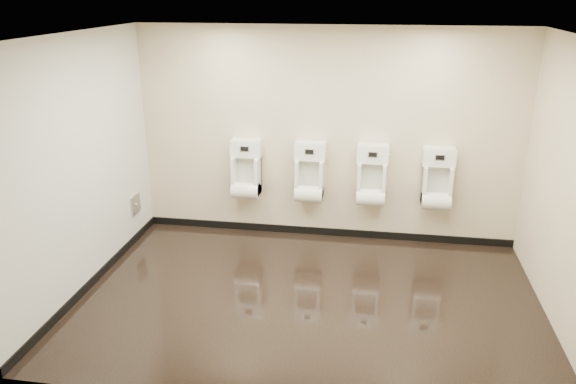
% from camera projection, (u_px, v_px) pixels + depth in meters
% --- Properties ---
extents(ground, '(5.00, 3.50, 0.00)m').
position_uv_depth(ground, '(308.00, 299.00, 6.16)').
color(ground, black).
rests_on(ground, ground).
extents(ceiling, '(5.00, 3.50, 0.00)m').
position_uv_depth(ceiling, '(312.00, 36.00, 5.20)').
color(ceiling, silver).
extents(back_wall, '(5.00, 0.02, 2.80)m').
position_uv_depth(back_wall, '(327.00, 136.00, 7.30)').
color(back_wall, beige).
rests_on(back_wall, ground).
extents(front_wall, '(5.00, 0.02, 2.80)m').
position_uv_depth(front_wall, '(280.00, 254.00, 4.06)').
color(front_wall, beige).
rests_on(front_wall, ground).
extents(left_wall, '(0.02, 3.50, 2.80)m').
position_uv_depth(left_wall, '(80.00, 167.00, 6.06)').
color(left_wall, beige).
rests_on(left_wall, ground).
extents(right_wall, '(0.02, 3.50, 2.80)m').
position_uv_depth(right_wall, '(572.00, 192.00, 5.30)').
color(right_wall, beige).
rests_on(right_wall, ground).
extents(tile_overlay_left, '(0.01, 3.50, 2.80)m').
position_uv_depth(tile_overlay_left, '(81.00, 167.00, 6.06)').
color(tile_overlay_left, silver).
rests_on(tile_overlay_left, ground).
extents(skirting_back, '(5.00, 0.02, 0.10)m').
position_uv_depth(skirting_back, '(324.00, 231.00, 7.75)').
color(skirting_back, black).
rests_on(skirting_back, ground).
extents(skirting_left, '(0.02, 3.50, 0.10)m').
position_uv_depth(skirting_left, '(96.00, 277.00, 6.52)').
color(skirting_left, black).
rests_on(skirting_left, ground).
extents(access_panel, '(0.04, 0.25, 0.25)m').
position_uv_depth(access_panel, '(136.00, 205.00, 7.47)').
color(access_panel, '#9E9EA3').
rests_on(access_panel, left_wall).
extents(urinal_0, '(0.42, 0.31, 0.78)m').
position_uv_depth(urinal_0, '(246.00, 173.00, 7.51)').
color(urinal_0, white).
rests_on(urinal_0, back_wall).
extents(urinal_1, '(0.42, 0.31, 0.78)m').
position_uv_depth(urinal_1, '(310.00, 176.00, 7.38)').
color(urinal_1, white).
rests_on(urinal_1, back_wall).
extents(urinal_2, '(0.42, 0.31, 0.78)m').
position_uv_depth(urinal_2, '(371.00, 180.00, 7.26)').
color(urinal_2, white).
rests_on(urinal_2, back_wall).
extents(urinal_3, '(0.42, 0.31, 0.78)m').
position_uv_depth(urinal_3, '(437.00, 183.00, 7.14)').
color(urinal_3, white).
rests_on(urinal_3, back_wall).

